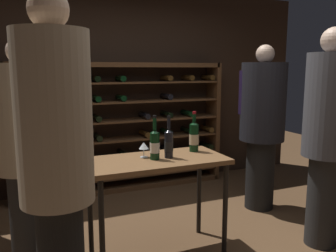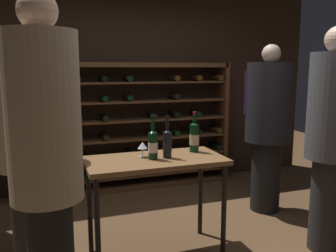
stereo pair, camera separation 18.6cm
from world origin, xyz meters
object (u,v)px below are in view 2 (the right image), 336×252
person_guest_khaki (46,156)px  wine_bottle_red_label (153,144)px  person_bystander_dark_jacket (27,142)px  person_guest_blue_shirt (332,131)px  wine_rack (128,127)px  wine_bottle_black_capsule (167,143)px  person_guest_plum_blouse (268,122)px  wine_bottle_gold_foil (194,137)px  wine_glass_stemmed_right (143,146)px  tasting_table (156,170)px

person_guest_khaki → wine_bottle_red_label: size_ratio=5.50×
person_bystander_dark_jacket → person_guest_blue_shirt: 2.59m
wine_rack → wine_bottle_red_label: size_ratio=7.74×
person_bystander_dark_jacket → wine_bottle_black_capsule: person_bystander_dark_jacket is taller
person_guest_plum_blouse → wine_bottle_gold_foil: size_ratio=5.14×
wine_rack → wine_glass_stemmed_right: 1.74m
wine_rack → person_bystander_dark_jacket: bearing=-129.1°
wine_bottle_red_label → person_guest_plum_blouse: bearing=20.2°
wine_bottle_gold_foil → wine_glass_stemmed_right: (-0.50, -0.04, -0.04)m
tasting_table → person_guest_khaki: person_guest_khaki is taller
person_guest_blue_shirt → wine_bottle_red_label: (-1.50, 0.39, -0.09)m
wine_bottle_gold_foil → wine_glass_stemmed_right: size_ratio=2.80×
person_guest_plum_blouse → wine_bottle_gold_foil: (-1.09, -0.43, -0.02)m
person_guest_khaki → tasting_table: bearing=-115.6°
person_bystander_dark_jacket → person_guest_khaki: size_ratio=0.92×
wine_rack → wine_glass_stemmed_right: (-0.26, -1.72, 0.13)m
person_guest_plum_blouse → wine_bottle_gold_foil: person_guest_plum_blouse is taller
wine_rack → wine_bottle_gold_foil: (0.24, -1.68, 0.17)m
wine_bottle_red_label → wine_glass_stemmed_right: size_ratio=2.82×
tasting_table → person_bystander_dark_jacket: bearing=161.1°
person_guest_plum_blouse → wine_glass_stemmed_right: (-1.59, -0.46, -0.07)m
tasting_table → person_guest_khaki: 1.16m
person_bystander_dark_jacket → wine_bottle_red_label: bearing=104.2°
person_guest_plum_blouse → person_bystander_dark_jacket: bearing=73.3°
wine_bottle_red_label → wine_bottle_gold_foil: size_ratio=1.01×
tasting_table → person_guest_plum_blouse: person_guest_plum_blouse is taller
person_guest_khaki → person_bystander_dark_jacket: bearing=-56.1°
wine_rack → tasting_table: 1.81m
wine_bottle_black_capsule → wine_glass_stemmed_right: 0.21m
tasting_table → wine_rack: bearing=84.6°
person_bystander_dark_jacket → person_guest_blue_shirt: (2.48, -0.75, 0.07)m
tasting_table → wine_bottle_black_capsule: (0.10, -0.02, 0.23)m
wine_glass_stemmed_right → person_guest_blue_shirt: bearing=-17.3°
person_guest_khaki → wine_bottle_gold_foil: person_guest_khaki is taller
wine_bottle_gold_foil → wine_glass_stemmed_right: bearing=-175.9°
person_bystander_dark_jacket → person_guest_blue_shirt: person_guest_blue_shirt is taller
person_guest_blue_shirt → person_guest_khaki: size_ratio=0.97×
person_guest_plum_blouse → wine_bottle_red_label: size_ratio=5.10×
person_guest_plum_blouse → wine_glass_stemmed_right: person_guest_plum_blouse is taller
wine_bottle_black_capsule → wine_bottle_red_label: bearing=-178.3°
person_guest_plum_blouse → wine_rack: bearing=25.4°
wine_rack → tasting_table: (-0.17, -1.80, -0.08)m
wine_bottle_red_label → wine_bottle_gold_foil: 0.45m
person_guest_blue_shirt → wine_bottle_black_capsule: bearing=-16.0°
tasting_table → person_guest_khaki: size_ratio=0.57×
wine_rack → person_guest_plum_blouse: 1.84m
person_bystander_dark_jacket → person_guest_plum_blouse: person_guest_plum_blouse is taller
tasting_table → person_guest_plum_blouse: 1.61m
person_guest_plum_blouse → wine_bottle_black_capsule: 1.50m
person_guest_blue_shirt → wine_rack: bearing=-59.5°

